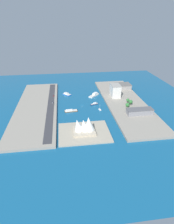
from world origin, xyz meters
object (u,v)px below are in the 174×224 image
at_px(barge_flat_brown, 71,111).
at_px(sailboat_small_white, 100,109).
at_px(hotel_broad_white, 115,91).
at_px(sedan_silver, 52,102).
at_px(ferry_white_commuter, 94,95).
at_px(opera_landmark, 84,126).
at_px(catamaran_blue, 67,94).
at_px(carpark_squat_concrete, 123,86).
at_px(pickup_red, 54,96).
at_px(patrol_launch_navy, 94,104).
at_px(traffic_light_waterfront, 54,104).
at_px(warehouse_low_gray, 140,111).

bearing_deg(barge_flat_brown, sailboat_small_white, 178.48).
xyz_separation_m(hotel_broad_white, sedan_silver, (121.30, 14.47, -11.15)).
bearing_deg(sailboat_small_white, barge_flat_brown, -1.52).
height_order(barge_flat_brown, sailboat_small_white, sailboat_small_white).
distance_m(ferry_white_commuter, opera_landmark, 137.11).
xyz_separation_m(catamaran_blue, hotel_broad_white, (-93.58, 30.33, 14.23)).
xyz_separation_m(barge_flat_brown, catamaran_blue, (3.48, -76.63, 0.22)).
height_order(carpark_squat_concrete, pickup_red, carpark_squat_concrete).
bearing_deg(ferry_white_commuter, catamaran_blue, -13.95).
xyz_separation_m(patrol_launch_navy, sedan_silver, (75.93, -10.30, 3.12)).
bearing_deg(sedan_silver, barge_flat_brown, 134.43).
xyz_separation_m(patrol_launch_navy, traffic_light_waterfront, (71.84, 3.42, 6.51)).
xyz_separation_m(ferry_white_commuter, pickup_red, (81.69, -1.70, 2.37)).
distance_m(ferry_white_commuter, carpark_squat_concrete, 73.23).
relative_size(hotel_broad_white, opera_landmark, 0.80).
bearing_deg(patrol_launch_navy, pickup_red, -29.96).
relative_size(patrol_launch_navy, traffic_light_waterfront, 2.40).
relative_size(patrol_launch_navy, opera_landmark, 0.49).
distance_m(barge_flat_brown, patrol_launch_navy, 49.64).
bearing_deg(pickup_red, catamaran_blue, -155.71).
distance_m(sailboat_small_white, ferry_white_commuter, 64.30).
distance_m(ferry_white_commuter, pickup_red, 81.74).
bearing_deg(barge_flat_brown, catamaran_blue, -87.40).
height_order(patrol_launch_navy, catamaran_blue, patrol_launch_navy).
bearing_deg(patrol_launch_navy, hotel_broad_white, -151.38).
relative_size(hotel_broad_white, traffic_light_waterfront, 3.88).
bearing_deg(catamaran_blue, barge_flat_brown, 92.60).
bearing_deg(warehouse_low_gray, patrol_launch_navy, -39.06).
xyz_separation_m(catamaran_blue, traffic_light_waterfront, (23.64, 58.52, 6.48)).
relative_size(hotel_broad_white, sedan_silver, 4.99).
height_order(sailboat_small_white, hotel_broad_white, hotel_broad_white).
distance_m(ferry_white_commuter, hotel_broad_white, 44.03).
relative_size(warehouse_low_gray, hotel_broad_white, 1.69).
bearing_deg(catamaran_blue, pickup_red, 24.29).
xyz_separation_m(patrol_launch_navy, catamaran_blue, (48.21, -55.09, 0.04)).
xyz_separation_m(barge_flat_brown, patrol_launch_navy, (-44.72, -21.54, 0.18)).
distance_m(carpark_squat_concrete, warehouse_low_gray, 120.88).
bearing_deg(ferry_white_commuter, hotel_broad_white, 156.61).
distance_m(catamaran_blue, ferry_white_commuter, 56.80).
distance_m(hotel_broad_white, opera_landmark, 137.51).
height_order(barge_flat_brown, pickup_red, pickup_red).
bearing_deg(ferry_white_commuter, warehouse_low_gray, 121.64).
height_order(barge_flat_brown, carpark_squat_concrete, carpark_squat_concrete).
bearing_deg(barge_flat_brown, ferry_white_commuter, -129.37).
bearing_deg(hotel_broad_white, pickup_red, -8.68).
xyz_separation_m(carpark_squat_concrete, pickup_red, (149.68, 24.73, -4.12)).
relative_size(catamaran_blue, pickup_red, 3.88).
distance_m(patrol_launch_navy, carpark_squat_concrete, 101.31).
xyz_separation_m(warehouse_low_gray, traffic_light_waterfront, (136.70, -49.20, -0.18)).
relative_size(barge_flat_brown, carpark_squat_concrete, 0.70).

